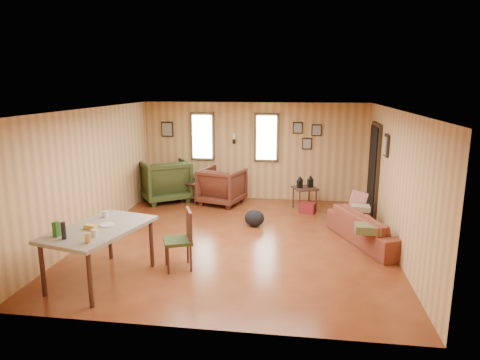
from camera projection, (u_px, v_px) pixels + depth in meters
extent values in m
cube|color=brown|center=(237.00, 240.00, 7.95)|extent=(5.50, 6.00, 0.02)
cube|color=#997C5B|center=(237.00, 109.00, 7.42)|extent=(5.50, 6.00, 0.02)
cube|color=tan|center=(254.00, 151.00, 10.59)|extent=(5.50, 0.02, 2.40)
cube|color=tan|center=(198.00, 233.00, 4.78)|extent=(5.50, 0.02, 2.40)
cube|color=tan|center=(92.00, 172.00, 8.05)|extent=(0.02, 6.00, 2.40)
cube|color=tan|center=(396.00, 181.00, 7.32)|extent=(0.02, 6.00, 2.40)
cube|color=black|center=(203.00, 137.00, 10.65)|extent=(0.60, 0.05, 1.20)
cube|color=#E0F2D1|center=(202.00, 137.00, 10.61)|extent=(0.48, 0.04, 1.06)
cube|color=black|center=(267.00, 138.00, 10.44)|extent=(0.60, 0.05, 1.20)
cube|color=#E0F2D1|center=(266.00, 138.00, 10.40)|extent=(0.48, 0.04, 1.06)
cube|color=black|center=(234.00, 141.00, 10.55)|extent=(0.07, 0.05, 0.12)
cylinder|color=silver|center=(234.00, 136.00, 10.46)|extent=(0.07, 0.07, 0.14)
cube|color=black|center=(374.00, 170.00, 9.25)|extent=(0.06, 1.00, 2.05)
cube|color=black|center=(372.00, 170.00, 9.26)|extent=(0.04, 0.82, 1.90)
cube|color=black|center=(298.00, 128.00, 10.28)|extent=(0.24, 0.04, 0.28)
cube|color=#9E998C|center=(298.00, 128.00, 10.25)|extent=(0.19, 0.02, 0.22)
cube|color=black|center=(317.00, 130.00, 10.23)|extent=(0.24, 0.04, 0.28)
cube|color=#9E998C|center=(317.00, 130.00, 10.21)|extent=(0.19, 0.02, 0.22)
cube|color=black|center=(307.00, 144.00, 10.34)|extent=(0.24, 0.04, 0.28)
cube|color=#9E998C|center=(307.00, 144.00, 10.31)|extent=(0.19, 0.02, 0.22)
cube|color=black|center=(167.00, 129.00, 10.74)|extent=(0.30, 0.04, 0.38)
cube|color=#9E998C|center=(167.00, 129.00, 10.71)|extent=(0.24, 0.02, 0.31)
cube|color=black|center=(386.00, 145.00, 8.03)|extent=(0.04, 0.34, 0.42)
cube|color=#9E998C|center=(385.00, 145.00, 8.04)|extent=(0.02, 0.27, 0.34)
imported|color=brown|center=(372.00, 223.00, 7.71)|extent=(1.31, 2.02, 0.76)
imported|color=#512418|center=(222.00, 184.00, 10.24)|extent=(1.16, 1.12, 0.96)
imported|color=#2F3A1A|center=(165.00, 178.00, 10.50)|extent=(1.48, 1.46, 1.13)
cube|color=#492820|center=(192.00, 182.00, 10.44)|extent=(0.62, 0.60, 0.04)
cube|color=#492820|center=(193.00, 195.00, 10.51)|extent=(0.56, 0.54, 0.03)
cylinder|color=#492820|center=(181.00, 192.00, 10.44)|extent=(0.05, 0.05, 0.48)
cylinder|color=#492820|center=(195.00, 195.00, 10.24)|extent=(0.05, 0.05, 0.48)
cylinder|color=#492820|center=(190.00, 189.00, 10.74)|extent=(0.05, 0.05, 0.48)
cylinder|color=#492820|center=(203.00, 192.00, 10.54)|extent=(0.05, 0.05, 0.48)
cube|color=#4E4134|center=(189.00, 179.00, 10.47)|extent=(0.09, 0.05, 0.12)
cube|color=#4E4134|center=(195.00, 180.00, 10.38)|extent=(0.08, 0.05, 0.11)
cube|color=#492820|center=(305.00, 188.00, 9.79)|extent=(0.65, 0.65, 0.04)
cylinder|color=#492820|center=(300.00, 201.00, 9.61)|extent=(0.05, 0.05, 0.50)
cylinder|color=#492820|center=(316.00, 200.00, 9.70)|extent=(0.05, 0.05, 0.50)
cylinder|color=#492820|center=(293.00, 197.00, 9.98)|extent=(0.05, 0.05, 0.50)
cylinder|color=#492820|center=(309.00, 196.00, 10.08)|extent=(0.05, 0.05, 0.50)
cube|color=black|center=(300.00, 184.00, 9.73)|extent=(0.14, 0.14, 0.18)
cone|color=black|center=(300.00, 178.00, 9.70)|extent=(0.19, 0.19, 0.10)
cube|color=black|center=(310.00, 183.00, 9.80)|extent=(0.14, 0.14, 0.18)
cone|color=black|center=(310.00, 177.00, 9.77)|extent=(0.19, 0.19, 0.10)
cube|color=maroon|center=(308.00, 208.00, 9.58)|extent=(0.38, 0.32, 0.23)
ellipsoid|color=black|center=(254.00, 218.00, 8.66)|extent=(0.41, 0.31, 0.35)
cube|color=#4B4F2C|center=(368.00, 229.00, 7.08)|extent=(0.42, 0.35, 0.13)
cube|color=red|center=(358.00, 199.00, 8.54)|extent=(0.37, 0.11, 0.37)
cube|color=gray|center=(360.00, 208.00, 8.32)|extent=(0.36, 0.28, 0.10)
cube|color=gray|center=(99.00, 229.00, 6.15)|extent=(1.33, 1.79, 0.05)
cylinder|color=#492820|center=(42.00, 270.00, 5.76)|extent=(0.08, 0.08, 0.77)
cylinder|color=#492820|center=(90.00, 280.00, 5.46)|extent=(0.08, 0.08, 0.77)
cylinder|color=#492820|center=(110.00, 237.00, 7.01)|extent=(0.08, 0.08, 0.77)
cylinder|color=#492820|center=(151.00, 243.00, 6.71)|extent=(0.08, 0.08, 0.77)
cylinder|color=#BDB8B3|center=(94.00, 233.00, 5.77)|extent=(0.10, 0.10, 0.10)
cylinder|color=#BDB8B3|center=(105.00, 214.00, 6.60)|extent=(0.10, 0.10, 0.10)
cube|color=#23551E|center=(56.00, 229.00, 5.76)|extent=(0.09, 0.09, 0.20)
cylinder|color=black|center=(64.00, 231.00, 5.65)|extent=(0.08, 0.08, 0.23)
cylinder|color=#B48F47|center=(88.00, 238.00, 5.54)|extent=(0.09, 0.09, 0.13)
cylinder|color=#BDB8B3|center=(107.00, 225.00, 6.21)|extent=(0.26, 0.26, 0.02)
cube|color=gold|center=(91.00, 227.00, 6.06)|extent=(0.21, 0.13, 0.06)
cube|color=#2F3A1A|center=(178.00, 241.00, 6.62)|extent=(0.56, 0.56, 0.05)
cube|color=#492820|center=(189.00, 224.00, 6.61)|extent=(0.19, 0.39, 0.47)
cylinder|color=#492820|center=(168.00, 260.00, 6.46)|extent=(0.05, 0.05, 0.45)
cylinder|color=#492820|center=(191.00, 258.00, 6.55)|extent=(0.05, 0.05, 0.45)
cylinder|color=#492820|center=(166.00, 252.00, 6.79)|extent=(0.05, 0.05, 0.45)
cylinder|color=#492820|center=(188.00, 250.00, 6.87)|extent=(0.05, 0.05, 0.45)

